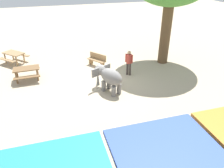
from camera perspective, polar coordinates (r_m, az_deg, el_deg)
name	(u,v)px	position (r m, az deg, el deg)	size (l,w,h in m)	color
ground_plane	(103,85)	(12.91, -2.34, -0.21)	(60.00, 60.00, 0.00)	#BAA88C
elephant	(109,77)	(11.90, -0.87, 1.96)	(1.65, 1.94, 1.38)	slate
person_handler	(129,61)	(13.74, 4.45, 5.98)	(0.40, 0.38, 1.62)	#3F3833
wooden_bench	(97,60)	(15.23, -3.93, 6.40)	(1.16, 1.36, 0.88)	#9E7A51
picnic_table_near	(27,71)	(14.21, -21.44, 3.20)	(1.55, 1.53, 0.78)	brown
picnic_table_far	(14,55)	(17.14, -24.28, 6.88)	(2.11, 2.11, 0.78)	#9E7A51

